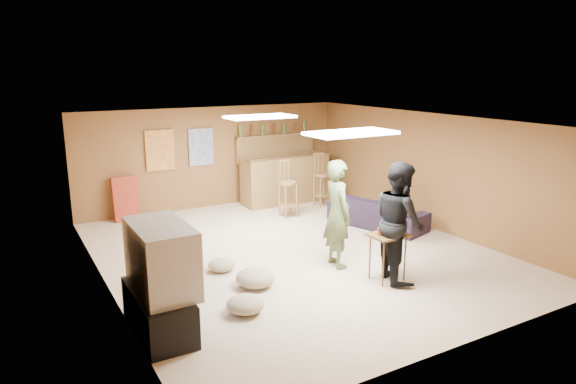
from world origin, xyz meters
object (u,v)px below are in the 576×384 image
bar_counter (285,179)px  sofa (377,212)px  person_olive (337,214)px  tray_table (387,257)px  tv_body (161,258)px  person_black (399,222)px

bar_counter → sofa: bearing=-75.3°
person_olive → tray_table: 1.02m
bar_counter → person_olive: bearing=-107.9°
bar_counter → person_olive: size_ratio=1.19×
tv_body → tray_table: (3.24, -0.17, -0.55)m
bar_counter → sofa: size_ratio=1.04×
tv_body → person_olive: 3.01m
sofa → tray_table: bearing=126.7°
sofa → tray_table: size_ratio=2.75×
bar_counter → person_olive: person_olive is taller
person_black → tv_body: bearing=104.4°
tv_body → sofa: bearing=22.1°
bar_counter → tv_body: bearing=-133.0°
tv_body → person_olive: bearing=12.8°
person_black → tray_table: 0.55m
person_olive → sofa: bearing=-49.3°
tv_body → tray_table: tv_body is taller
person_olive → person_black: bearing=-145.6°
bar_counter → person_olive: 3.99m
bar_counter → person_black: size_ratio=1.14×
person_black → bar_counter: bearing=8.7°
person_olive → sofa: (1.88, 1.29, -0.56)m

